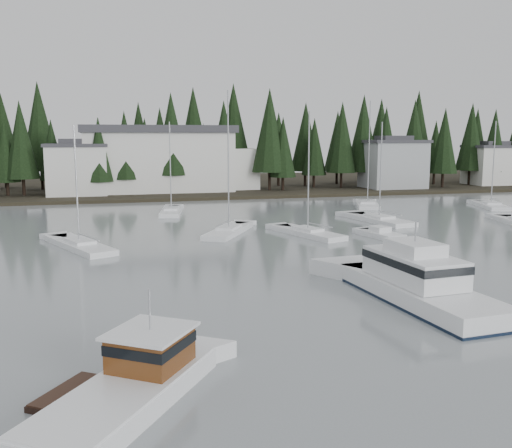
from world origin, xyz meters
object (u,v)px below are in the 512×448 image
at_px(house_west, 77,168).
at_px(house_east_b, 492,164).
at_px(sailboat_1, 229,232).
at_px(sailboat_3, 367,206).
at_px(sailboat_7, 171,213).
at_px(harbor_inn, 171,159).
at_px(lobster_boat_brown, 130,388).
at_px(cabin_cruiser_center, 417,287).
at_px(sailboat_0, 79,247).
at_px(sailboat_4, 491,207).
at_px(sailboat_8, 308,234).
at_px(sailboat_2, 379,221).
at_px(house_east_a, 393,163).
at_px(runabout_1, 380,235).

distance_m(house_west, house_east_b, 76.01).
distance_m(house_east_b, sailboat_1, 71.97).
bearing_deg(sailboat_3, sailboat_7, 111.77).
relative_size(harbor_inn, lobster_boat_brown, 3.25).
height_order(cabin_cruiser_center, sailboat_0, sailboat_0).
xyz_separation_m(sailboat_4, sailboat_8, (-31.74, -14.75, 0.00)).
bearing_deg(sailboat_2, sailboat_1, 91.70).
xyz_separation_m(house_west, lobster_boat_brown, (5.17, -73.66, -4.15)).
relative_size(lobster_boat_brown, sailboat_2, 0.77).
xyz_separation_m(house_east_a, sailboat_2, (-19.70, -34.26, -4.85)).
relative_size(house_west, sailboat_3, 0.64).
distance_m(sailboat_7, runabout_1, 28.34).
height_order(lobster_boat_brown, runabout_1, lobster_boat_brown).
relative_size(house_east_b, sailboat_2, 0.81).
relative_size(house_east_a, runabout_1, 1.93).
distance_m(sailboat_4, sailboat_8, 35.00).
bearing_deg(house_west, sailboat_8, -60.71).
bearing_deg(cabin_cruiser_center, sailboat_1, 8.10).
height_order(house_east_a, lobster_boat_brown, house_east_a).
height_order(cabin_cruiser_center, sailboat_2, sailboat_2).
height_order(sailboat_3, sailboat_7, sailboat_3).
height_order(house_west, sailboat_7, sailboat_7).
distance_m(cabin_cruiser_center, sailboat_7, 43.69).
height_order(house_west, sailboat_2, sailboat_2).
relative_size(sailboat_0, sailboat_7, 0.93).
bearing_deg(house_east_b, sailboat_4, -126.69).
relative_size(sailboat_0, runabout_1, 2.01).
bearing_deg(sailboat_1, sailboat_4, -43.82).
xyz_separation_m(cabin_cruiser_center, sailboat_4, (33.17, 37.73, -0.74)).
height_order(cabin_cruiser_center, sailboat_1, sailboat_1).
distance_m(sailboat_4, runabout_1, 30.68).
xyz_separation_m(sailboat_2, runabout_1, (-4.45, -9.08, 0.08)).
xyz_separation_m(cabin_cruiser_center, sailboat_8, (1.43, 22.98, -0.74)).
xyz_separation_m(house_west, sailboat_0, (2.04, -42.83, -4.60)).
distance_m(sailboat_0, sailboat_7, 23.06).
bearing_deg(sailboat_0, sailboat_1, -97.69).
bearing_deg(harbor_inn, house_east_b, -2.20).
xyz_separation_m(house_east_a, lobster_boat_brown, (-48.83, -72.66, -4.40)).
height_order(sailboat_4, sailboat_7, sailboat_4).
height_order(sailboat_2, sailboat_7, sailboat_7).
height_order(sailboat_4, sailboat_8, sailboat_8).
bearing_deg(harbor_inn, sailboat_0, -105.73).
bearing_deg(sailboat_4, sailboat_2, 128.90).
distance_m(house_east_b, runabout_1, 64.84).
bearing_deg(lobster_boat_brown, house_east_b, -8.68).
xyz_separation_m(house_west, sailboat_8, (23.41, -41.73, -4.58)).
relative_size(house_east_b, lobster_boat_brown, 1.05).
xyz_separation_m(lobster_boat_brown, sailboat_4, (49.98, 46.68, -0.44)).
bearing_deg(sailboat_2, sailboat_3, -29.37).
bearing_deg(sailboat_2, sailboat_8, 111.59).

